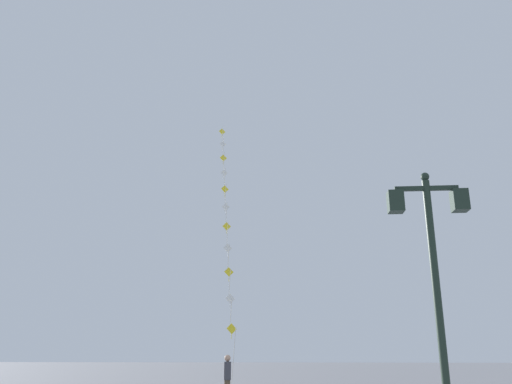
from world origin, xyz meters
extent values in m
cylinder|color=#1E2D23|center=(1.94, 7.06, 2.43)|extent=(0.14, 0.14, 4.86)
sphere|color=#1E2D23|center=(1.94, 7.06, 4.94)|extent=(0.16, 0.16, 0.16)
cube|color=#1E2D23|center=(1.94, 7.06, 4.71)|extent=(1.16, 0.08, 0.08)
cube|color=#1E2D23|center=(1.36, 7.06, 4.46)|extent=(0.28, 0.28, 0.40)
cube|color=beige|center=(1.36, 7.06, 4.46)|extent=(0.19, 0.19, 0.30)
cube|color=#1E2D23|center=(2.52, 7.06, 4.46)|extent=(0.28, 0.28, 0.40)
cube|color=beige|center=(2.52, 7.06, 4.46)|extent=(0.19, 0.19, 0.30)
cylinder|color=silver|center=(-2.98, 18.32, 1.45)|extent=(0.41, 1.86, 2.54)
cylinder|color=silver|center=(-3.27, 19.71, 3.36)|extent=(0.22, 0.97, 1.31)
cylinder|color=silver|center=(-3.47, 20.66, 4.66)|extent=(0.22, 0.97, 1.31)
cylinder|color=silver|center=(-3.67, 21.60, 5.96)|extent=(0.22, 0.97, 1.31)
cylinder|color=silver|center=(-3.86, 22.55, 7.25)|extent=(0.22, 0.97, 1.31)
cylinder|color=silver|center=(-4.06, 23.50, 8.55)|extent=(0.22, 0.97, 1.31)
cylinder|color=silver|center=(-4.26, 24.44, 9.85)|extent=(0.22, 0.97, 1.31)
cylinder|color=silver|center=(-4.45, 25.39, 11.15)|extent=(0.22, 0.97, 1.31)
cylinder|color=silver|center=(-4.65, 26.33, 12.44)|extent=(0.22, 0.97, 1.31)
cylinder|color=silver|center=(-4.85, 27.28, 13.74)|extent=(0.22, 0.97, 1.31)
cylinder|color=silver|center=(-5.04, 28.23, 15.04)|extent=(0.22, 0.97, 1.31)
cube|color=yellow|center=(-3.17, 19.24, 2.71)|extent=(0.40, 0.19, 0.43)
cylinder|color=yellow|center=(-3.17, 19.24, 2.43)|extent=(0.03, 0.03, 0.24)
cube|color=white|center=(-3.37, 20.18, 4.01)|extent=(0.40, 0.19, 0.43)
cylinder|color=white|center=(-3.37, 20.18, 3.70)|extent=(0.03, 0.04, 0.30)
cube|color=yellow|center=(-3.57, 21.13, 5.31)|extent=(0.43, 0.05, 0.43)
cylinder|color=yellow|center=(-3.57, 21.13, 5.01)|extent=(0.02, 0.05, 0.28)
cube|color=white|center=(-3.76, 22.08, 6.60)|extent=(0.42, 0.14, 0.43)
cylinder|color=white|center=(-3.76, 22.08, 6.29)|extent=(0.02, 0.02, 0.30)
cube|color=yellow|center=(-3.96, 23.02, 7.90)|extent=(0.43, 0.02, 0.43)
cylinder|color=yellow|center=(-3.96, 23.02, 7.64)|extent=(0.02, 0.04, 0.21)
cube|color=white|center=(-4.16, 23.97, 9.20)|extent=(0.43, 0.05, 0.43)
cylinder|color=white|center=(-4.16, 23.97, 8.89)|extent=(0.02, 0.05, 0.30)
cube|color=yellow|center=(-4.35, 24.91, 10.50)|extent=(0.41, 0.17, 0.43)
cylinder|color=yellow|center=(-4.35, 24.91, 10.18)|extent=(0.03, 0.05, 0.32)
cube|color=white|center=(-4.55, 25.86, 11.80)|extent=(0.43, 0.05, 0.43)
cylinder|color=white|center=(-4.55, 25.86, 11.52)|extent=(0.02, 0.02, 0.24)
cube|color=yellow|center=(-4.75, 26.81, 13.09)|extent=(0.43, 0.09, 0.43)
cylinder|color=yellow|center=(-4.75, 26.81, 12.80)|extent=(0.02, 0.05, 0.26)
cube|color=white|center=(-4.94, 27.75, 14.39)|extent=(0.43, 0.06, 0.43)
cylinder|color=white|center=(-4.94, 27.75, 14.07)|extent=(0.02, 0.04, 0.32)
cube|color=yellow|center=(-5.14, 28.70, 15.69)|extent=(0.41, 0.17, 0.43)
cylinder|color=yellow|center=(-5.14, 28.70, 15.39)|extent=(0.03, 0.05, 0.27)
cube|color=#3F3F47|center=(-2.98, 16.59, 1.18)|extent=(0.30, 0.41, 0.60)
sphere|color=tan|center=(-2.98, 16.59, 1.60)|extent=(0.22, 0.22, 0.22)
cylinder|color=#3F3F47|center=(-3.01, 16.81, 1.35)|extent=(0.15, 0.40, 0.50)
camera|label=1|loc=(-0.53, -2.33, 1.79)|focal=36.29mm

